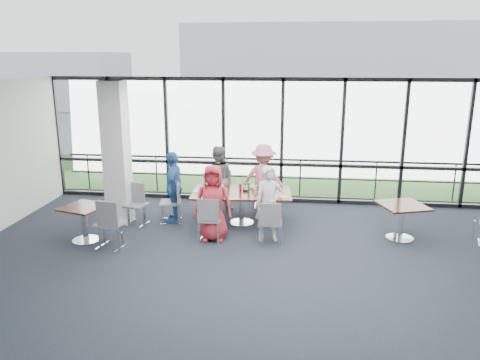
# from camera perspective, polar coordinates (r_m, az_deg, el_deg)

# --- Properties ---
(floor) EXTENTS (12.00, 10.00, 0.02)m
(floor) POSITION_cam_1_polar(r_m,az_deg,el_deg) (7.74, 3.69, -13.76)
(floor) COLOR #1D232B
(floor) RESTS_ON ground
(ceiling) EXTENTS (12.00, 10.00, 0.04)m
(ceiling) POSITION_cam_1_polar(r_m,az_deg,el_deg) (6.81, 4.14, 10.69)
(ceiling) COLOR white
(ceiling) RESTS_ON ground
(curtain_wall_back) EXTENTS (12.00, 0.10, 3.20)m
(curtain_wall_back) POSITION_cam_1_polar(r_m,az_deg,el_deg) (11.98, 5.13, 4.72)
(curtain_wall_back) COLOR white
(curtain_wall_back) RESTS_ON ground
(structural_column) EXTENTS (0.50, 0.50, 3.20)m
(structural_column) POSITION_cam_1_polar(r_m,az_deg,el_deg) (10.75, -14.80, 3.12)
(structural_column) COLOR white
(structural_column) RESTS_ON ground
(apron) EXTENTS (80.00, 70.00, 0.02)m
(apron) POSITION_cam_1_polar(r_m,az_deg,el_deg) (17.20, 5.51, 2.29)
(apron) COLOR gray
(apron) RESTS_ON ground
(grass_strip) EXTENTS (80.00, 5.00, 0.01)m
(grass_strip) POSITION_cam_1_polar(r_m,az_deg,el_deg) (15.24, 5.33, 0.79)
(grass_strip) COLOR #375925
(grass_strip) RESTS_ON ground
(hangar_main) EXTENTS (24.00, 10.00, 6.00)m
(hangar_main) POSITION_cam_1_polar(r_m,az_deg,el_deg) (38.97, 12.48, 13.46)
(hangar_main) COLOR silver
(hangar_main) RESTS_ON ground
(hangar_aux) EXTENTS (10.00, 6.00, 4.00)m
(hangar_aux) POSITION_cam_1_polar(r_m,az_deg,el_deg) (39.35, -21.48, 11.35)
(hangar_aux) COLOR silver
(hangar_aux) RESTS_ON ground
(guard_rail) EXTENTS (12.00, 0.06, 0.06)m
(guard_rail) POSITION_cam_1_polar(r_m,az_deg,el_deg) (12.80, 5.10, 0.33)
(guard_rail) COLOR #2D2D33
(guard_rail) RESTS_ON ground
(main_table) EXTENTS (2.29, 1.36, 0.75)m
(main_table) POSITION_cam_1_polar(r_m,az_deg,el_deg) (10.53, 0.19, -1.97)
(main_table) COLOR #33170A
(main_table) RESTS_ON ground
(side_table_left) EXTENTS (0.96, 0.96, 0.75)m
(side_table_left) POSITION_cam_1_polar(r_m,az_deg,el_deg) (10.04, -18.51, -3.78)
(side_table_left) COLOR #33170A
(side_table_left) RESTS_ON ground
(side_table_right) EXTENTS (1.10, 1.10, 0.75)m
(side_table_right) POSITION_cam_1_polar(r_m,az_deg,el_deg) (10.19, 19.16, -3.46)
(side_table_right) COLOR #33170A
(side_table_right) RESTS_ON ground
(diner_near_left) EXTENTS (0.80, 0.54, 1.59)m
(diner_near_left) POSITION_cam_1_polar(r_m,az_deg,el_deg) (9.56, -3.30, -2.82)
(diner_near_left) COLOR #B52730
(diner_near_left) RESTS_ON ground
(diner_near_right) EXTENTS (0.66, 0.56, 1.57)m
(diner_near_right) POSITION_cam_1_polar(r_m,az_deg,el_deg) (9.53, 3.54, -2.92)
(diner_near_right) COLOR silver
(diner_near_right) RESTS_ON ground
(diner_far_left) EXTENTS (0.79, 0.50, 1.61)m
(diner_far_left) POSITION_cam_1_polar(r_m,az_deg,el_deg) (11.42, -2.74, 0.18)
(diner_far_left) COLOR slate
(diner_far_left) RESTS_ON ground
(diner_far_right) EXTENTS (1.16, 0.75, 1.66)m
(diner_far_right) POSITION_cam_1_polar(r_m,az_deg,el_deg) (11.35, 2.88, 0.22)
(diner_far_right) COLOR pink
(diner_far_right) RESTS_ON ground
(diner_end) EXTENTS (0.53, 0.96, 1.64)m
(diner_end) POSITION_cam_1_polar(r_m,az_deg,el_deg) (10.73, -8.07, -0.83)
(diner_end) COLOR #3062A3
(diner_end) RESTS_ON ground
(chair_main_nl) EXTENTS (0.46, 0.46, 0.92)m
(chair_main_nl) POSITION_cam_1_polar(r_m,az_deg,el_deg) (9.65, -3.64, -4.75)
(chair_main_nl) COLOR slate
(chair_main_nl) RESTS_ON ground
(chair_main_nr) EXTENTS (0.43, 0.43, 0.87)m
(chair_main_nr) POSITION_cam_1_polar(r_m,az_deg,el_deg) (9.52, 3.83, -5.18)
(chair_main_nr) COLOR slate
(chair_main_nr) RESTS_ON ground
(chair_main_fl) EXTENTS (0.46, 0.46, 0.88)m
(chair_main_fl) POSITION_cam_1_polar(r_m,az_deg,el_deg) (11.74, -2.29, -1.24)
(chair_main_fl) COLOR slate
(chair_main_fl) RESTS_ON ground
(chair_main_fr) EXTENTS (0.48, 0.48, 0.96)m
(chair_main_fr) POSITION_cam_1_polar(r_m,az_deg,el_deg) (11.69, 2.84, -1.13)
(chair_main_fr) COLOR slate
(chair_main_fr) RESTS_ON ground
(chair_main_end) EXTENTS (0.54, 0.54, 0.94)m
(chair_main_end) POSITION_cam_1_polar(r_m,az_deg,el_deg) (10.78, -8.49, -2.72)
(chair_main_end) COLOR slate
(chair_main_end) RESTS_ON ground
(chair_spare_la) EXTENTS (0.58, 0.58, 1.00)m
(chair_spare_la) POSITION_cam_1_polar(r_m,az_deg,el_deg) (9.59, -15.53, -5.15)
(chair_spare_la) COLOR slate
(chair_spare_la) RESTS_ON ground
(chair_spare_lb) EXTENTS (0.54, 0.54, 0.91)m
(chair_spare_lb) POSITION_cam_1_polar(r_m,az_deg,el_deg) (10.78, -12.53, -3.01)
(chair_spare_lb) COLOR slate
(chair_spare_lb) RESTS_ON ground
(plate_nl) EXTENTS (0.27, 0.27, 0.01)m
(plate_nl) POSITION_cam_1_polar(r_m,az_deg,el_deg) (10.22, -3.18, -1.86)
(plate_nl) COLOR white
(plate_nl) RESTS_ON main_table
(plate_nr) EXTENTS (0.23, 0.23, 0.01)m
(plate_nr) POSITION_cam_1_polar(r_m,az_deg,el_deg) (10.10, 4.15, -2.09)
(plate_nr) COLOR white
(plate_nr) RESTS_ON main_table
(plate_fl) EXTENTS (0.28, 0.28, 0.01)m
(plate_fl) POSITION_cam_1_polar(r_m,az_deg,el_deg) (10.96, -2.71, -0.70)
(plate_fl) COLOR white
(plate_fl) RESTS_ON main_table
(plate_fr) EXTENTS (0.26, 0.26, 0.01)m
(plate_fr) POSITION_cam_1_polar(r_m,az_deg,el_deg) (10.85, 3.16, -0.87)
(plate_fr) COLOR white
(plate_fr) RESTS_ON main_table
(plate_end) EXTENTS (0.23, 0.23, 0.01)m
(plate_end) POSITION_cam_1_polar(r_m,az_deg,el_deg) (10.56, -5.18, -1.35)
(plate_end) COLOR white
(plate_end) RESTS_ON main_table
(tumbler_a) EXTENTS (0.07, 0.07, 0.13)m
(tumbler_a) POSITION_cam_1_polar(r_m,az_deg,el_deg) (10.23, -1.72, -1.50)
(tumbler_a) COLOR white
(tumbler_a) RESTS_ON main_table
(tumbler_b) EXTENTS (0.07, 0.07, 0.13)m
(tumbler_b) POSITION_cam_1_polar(r_m,az_deg,el_deg) (10.23, 1.92, -1.49)
(tumbler_b) COLOR white
(tumbler_b) RESTS_ON main_table
(tumbler_c) EXTENTS (0.07, 0.07, 0.14)m
(tumbler_c) POSITION_cam_1_polar(r_m,az_deg,el_deg) (10.74, 0.51, -0.66)
(tumbler_c) COLOR white
(tumbler_c) RESTS_ON main_table
(tumbler_d) EXTENTS (0.07, 0.07, 0.14)m
(tumbler_d) POSITION_cam_1_polar(r_m,az_deg,el_deg) (10.42, -3.94, -1.18)
(tumbler_d) COLOR white
(tumbler_d) RESTS_ON main_table
(menu_a) EXTENTS (0.37, 0.31, 0.00)m
(menu_a) POSITION_cam_1_polar(r_m,az_deg,el_deg) (10.00, -1.00, -2.26)
(menu_a) COLOR beige
(menu_a) RESTS_ON main_table
(menu_b) EXTENTS (0.33, 0.29, 0.00)m
(menu_b) POSITION_cam_1_polar(r_m,az_deg,el_deg) (10.19, 5.20, -1.98)
(menu_b) COLOR beige
(menu_b) RESTS_ON main_table
(menu_c) EXTENTS (0.32, 0.33, 0.00)m
(menu_c) POSITION_cam_1_polar(r_m,az_deg,el_deg) (10.96, 1.37, -0.72)
(menu_c) COLOR beige
(menu_c) RESTS_ON main_table
(condiment_caddy) EXTENTS (0.10, 0.07, 0.04)m
(condiment_caddy) POSITION_cam_1_polar(r_m,az_deg,el_deg) (10.50, 0.66, -1.31)
(condiment_caddy) COLOR black
(condiment_caddy) RESTS_ON main_table
(ketchup_bottle) EXTENTS (0.06, 0.06, 0.18)m
(ketchup_bottle) POSITION_cam_1_polar(r_m,az_deg,el_deg) (10.51, 0.04, -0.90)
(ketchup_bottle) COLOR #A00519
(ketchup_bottle) RESTS_ON main_table
(green_bottle) EXTENTS (0.05, 0.05, 0.20)m
(green_bottle) POSITION_cam_1_polar(r_m,az_deg,el_deg) (10.51, 1.06, -0.85)
(green_bottle) COLOR #156E21
(green_bottle) RESTS_ON main_table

